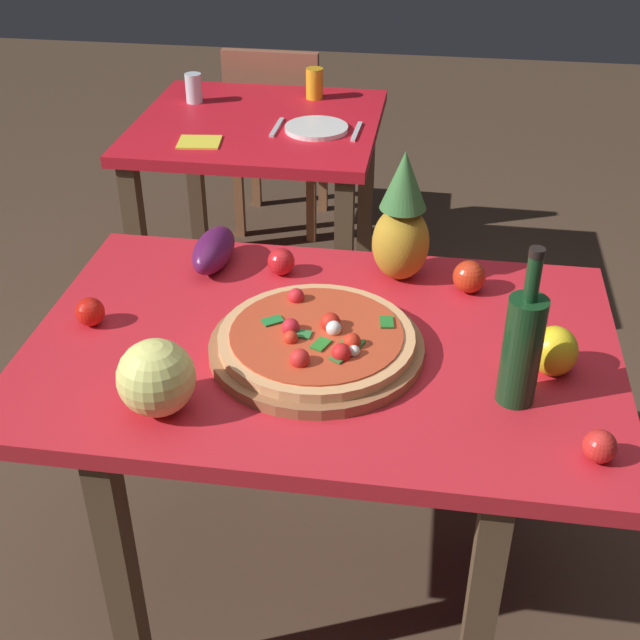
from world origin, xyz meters
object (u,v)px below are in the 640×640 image
(eggplant, at_px, (214,250))
(tomato_beside_pepper, at_px, (90,312))
(dining_chair, at_px, (277,129))
(fork_utensil, at_px, (277,127))
(dinner_plate, at_px, (316,128))
(drinking_glass_juice, at_px, (315,83))
(drinking_glass_water, at_px, (194,88))
(napkin_folded, at_px, (199,142))
(tomato_near_board, at_px, (281,262))
(pizza, at_px, (317,337))
(background_table, at_px, (259,152))
(knife_utensil, at_px, (357,132))
(tomato_by_bottle, at_px, (600,446))
(bell_pepper, at_px, (554,351))
(melon, at_px, (156,378))
(wine_bottle, at_px, (522,347))
(tomato_at_corner, at_px, (469,277))
(pizza_board, at_px, (316,347))

(eggplant, distance_m, tomato_beside_pepper, 0.36)
(dining_chair, xyz_separation_m, fork_utensil, (0.14, -0.71, 0.27))
(tomato_beside_pepper, bearing_deg, dinner_plate, 76.52)
(dining_chair, height_order, dinner_plate, dining_chair)
(drinking_glass_juice, height_order, drinking_glass_water, drinking_glass_juice)
(dinner_plate, height_order, napkin_folded, dinner_plate)
(tomato_near_board, height_order, drinking_glass_juice, drinking_glass_juice)
(dinner_plate, bearing_deg, pizza, -81.11)
(background_table, xyz_separation_m, knife_utensil, (0.36, -0.07, 0.12))
(tomato_by_bottle, bearing_deg, fork_utensil, 119.62)
(bell_pepper, height_order, knife_utensil, bell_pepper)
(melon, distance_m, napkin_folded, 1.42)
(wine_bottle, bearing_deg, tomato_near_board, 142.54)
(tomato_at_corner, distance_m, drinking_glass_juice, 1.48)
(melon, xyz_separation_m, tomato_at_corner, (0.59, 0.54, -0.04))
(tomato_near_board, xyz_separation_m, dinner_plate, (-0.07, 1.00, -0.03))
(tomato_near_board, bearing_deg, bell_pepper, -26.50)
(tomato_beside_pepper, distance_m, dinner_plate, 1.33)
(background_table, distance_m, tomato_by_bottle, 1.92)
(dining_chair, bearing_deg, tomato_by_bottle, 115.29)
(melon, relative_size, tomato_beside_pepper, 2.33)
(tomato_by_bottle, relative_size, dinner_plate, 0.28)
(background_table, height_order, tomato_beside_pepper, tomato_beside_pepper)
(pizza, bearing_deg, eggplant, 132.86)
(tomato_at_corner, relative_size, tomato_beside_pepper, 1.20)
(wine_bottle, height_order, knife_utensil, wine_bottle)
(tomato_at_corner, bearing_deg, tomato_near_board, 178.07)
(background_table, distance_m, tomato_at_corner, 1.33)
(drinking_glass_juice, distance_m, drinking_glass_water, 0.45)
(background_table, distance_m, drinking_glass_water, 0.36)
(pizza, height_order, tomato_beside_pepper, pizza)
(drinking_glass_juice, bearing_deg, drinking_glass_water, -165.60)
(melon, distance_m, knife_utensil, 1.57)
(bell_pepper, xyz_separation_m, tomato_beside_pepper, (-1.00, 0.02, -0.02))
(drinking_glass_juice, bearing_deg, background_table, -120.90)
(tomato_by_bottle, bearing_deg, napkin_folded, 128.79)
(melon, relative_size, fork_utensil, 0.84)
(wine_bottle, xyz_separation_m, fork_utensil, (-0.76, 1.42, -0.12))
(pizza, height_order, fork_utensil, pizza)
(background_table, distance_m, dinner_plate, 0.27)
(wine_bottle, height_order, eggplant, wine_bottle)
(pizza_board, relative_size, melon, 3.03)
(melon, xyz_separation_m, eggplant, (-0.04, 0.57, -0.03))
(dining_chair, xyz_separation_m, tomato_near_board, (0.35, -1.71, 0.30))
(wine_bottle, bearing_deg, tomato_at_corner, 102.89)
(knife_utensil, bearing_deg, tomato_at_corner, -67.33)
(melon, bearing_deg, knife_utensil, 82.50)
(wine_bottle, distance_m, knife_utensil, 1.50)
(dining_chair, bearing_deg, pizza, 104.39)
(eggplant, xyz_separation_m, fork_utensil, (-0.04, 0.99, -0.04))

